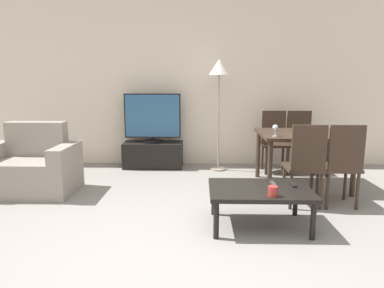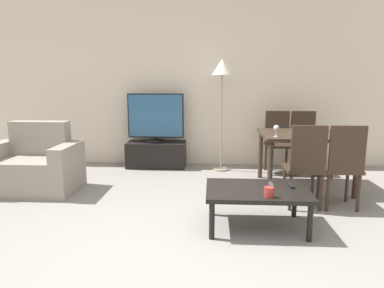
{
  "view_description": "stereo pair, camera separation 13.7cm",
  "coord_description": "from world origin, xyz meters",
  "px_view_note": "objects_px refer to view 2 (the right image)",
  "views": [
    {
      "loc": [
        0.13,
        -2.33,
        1.38
      ],
      "look_at": [
        0.03,
        1.69,
        0.65
      ],
      "focal_mm": 32.0,
      "sensor_mm": 36.0,
      "label": 1
    },
    {
      "loc": [
        0.26,
        -2.32,
        1.38
      ],
      "look_at": [
        0.03,
        1.69,
        0.65
      ],
      "focal_mm": 32.0,
      "sensor_mm": 36.0,
      "label": 2
    }
  ],
  "objects_px": {
    "tv_stand": "(156,154)",
    "remote_secondary": "(271,185)",
    "dining_table": "(305,140)",
    "dining_chair_far_left": "(278,139)",
    "wine_glass_left": "(276,129)",
    "remote_primary": "(291,186)",
    "coffee_table": "(257,193)",
    "dining_chair_far": "(304,139)",
    "cup_white_near": "(269,192)",
    "dining_chair_near_right": "(343,163)",
    "tv": "(156,118)",
    "floor_lamp": "(222,75)",
    "dining_chair_near": "(305,163)",
    "armchair": "(34,167)"
  },
  "relations": [
    {
      "from": "wine_glass_left",
      "to": "armchair",
      "type": "bearing_deg",
      "value": -179.45
    },
    {
      "from": "remote_secondary",
      "to": "wine_glass_left",
      "type": "bearing_deg",
      "value": 77.8
    },
    {
      "from": "dining_chair_near",
      "to": "tv",
      "type": "bearing_deg",
      "value": 137.35
    },
    {
      "from": "tv",
      "to": "remote_secondary",
      "type": "bearing_deg",
      "value": -55.99
    },
    {
      "from": "coffee_table",
      "to": "remote_primary",
      "type": "height_order",
      "value": "remote_primary"
    },
    {
      "from": "coffee_table",
      "to": "wine_glass_left",
      "type": "distance_m",
      "value": 1.18
    },
    {
      "from": "remote_secondary",
      "to": "wine_glass_left",
      "type": "distance_m",
      "value": 1.03
    },
    {
      "from": "tv",
      "to": "floor_lamp",
      "type": "relative_size",
      "value": 0.52
    },
    {
      "from": "tv_stand",
      "to": "remote_secondary",
      "type": "xyz_separation_m",
      "value": [
        1.49,
        -2.21,
        0.19
      ]
    },
    {
      "from": "dining_chair_far",
      "to": "cup_white_near",
      "type": "xyz_separation_m",
      "value": [
        -0.91,
        -2.36,
        -0.09
      ]
    },
    {
      "from": "tv_stand",
      "to": "dining_chair_far_left",
      "type": "distance_m",
      "value": 1.96
    },
    {
      "from": "tv_stand",
      "to": "wine_glass_left",
      "type": "bearing_deg",
      "value": -37.55
    },
    {
      "from": "dining_chair_near_right",
      "to": "remote_secondary",
      "type": "distance_m",
      "value": 0.95
    },
    {
      "from": "tv_stand",
      "to": "dining_chair_far_left",
      "type": "relative_size",
      "value": 1.01
    },
    {
      "from": "coffee_table",
      "to": "dining_chair_near",
      "type": "distance_m",
      "value": 0.81
    },
    {
      "from": "dining_chair_near_right",
      "to": "dining_chair_far",
      "type": "bearing_deg",
      "value": 90.0
    },
    {
      "from": "tv_stand",
      "to": "dining_table",
      "type": "bearing_deg",
      "value": -24.81
    },
    {
      "from": "tv",
      "to": "remote_secondary",
      "type": "relative_size",
      "value": 6.02
    },
    {
      "from": "tv",
      "to": "floor_lamp",
      "type": "bearing_deg",
      "value": -8.11
    },
    {
      "from": "armchair",
      "to": "dining_chair_far_left",
      "type": "distance_m",
      "value": 3.49
    },
    {
      "from": "floor_lamp",
      "to": "wine_glass_left",
      "type": "height_order",
      "value": "floor_lamp"
    },
    {
      "from": "dining_chair_far",
      "to": "dining_chair_near",
      "type": "bearing_deg",
      "value": -104.02
    },
    {
      "from": "wine_glass_left",
      "to": "dining_table",
      "type": "bearing_deg",
      "value": 35.83
    },
    {
      "from": "wine_glass_left",
      "to": "dining_chair_near_right",
      "type": "bearing_deg",
      "value": -37.03
    },
    {
      "from": "armchair",
      "to": "cup_white_near",
      "type": "height_order",
      "value": "armchair"
    },
    {
      "from": "coffee_table",
      "to": "wine_glass_left",
      "type": "xyz_separation_m",
      "value": [
        0.34,
        1.01,
        0.48
      ]
    },
    {
      "from": "dining_chair_far_left",
      "to": "dining_chair_near",
      "type": "bearing_deg",
      "value": -90.0
    },
    {
      "from": "dining_table",
      "to": "dining_chair_far",
      "type": "distance_m",
      "value": 0.83
    },
    {
      "from": "armchair",
      "to": "remote_primary",
      "type": "bearing_deg",
      "value": -16.48
    },
    {
      "from": "tv",
      "to": "dining_chair_near",
      "type": "xyz_separation_m",
      "value": [
        1.92,
        -1.77,
        -0.29
      ]
    },
    {
      "from": "remote_primary",
      "to": "coffee_table",
      "type": "bearing_deg",
      "value": -165.87
    },
    {
      "from": "dining_chair_far_left",
      "to": "floor_lamp",
      "type": "relative_size",
      "value": 0.55
    },
    {
      "from": "armchair",
      "to": "dining_table",
      "type": "relative_size",
      "value": 0.98
    },
    {
      "from": "dining_chair_far",
      "to": "dining_chair_near_right",
      "type": "distance_m",
      "value": 1.59
    },
    {
      "from": "tv_stand",
      "to": "dining_chair_near",
      "type": "distance_m",
      "value": 2.64
    },
    {
      "from": "armchair",
      "to": "dining_chair_far",
      "type": "relative_size",
      "value": 1.19
    },
    {
      "from": "tv",
      "to": "dining_chair_far",
      "type": "bearing_deg",
      "value": -4.55
    },
    {
      "from": "remote_primary",
      "to": "remote_secondary",
      "type": "relative_size",
      "value": 1.0
    },
    {
      "from": "cup_white_near",
      "to": "dining_chair_near_right",
      "type": "bearing_deg",
      "value": 40.53
    },
    {
      "from": "floor_lamp",
      "to": "cup_white_near",
      "type": "bearing_deg",
      "value": -81.45
    },
    {
      "from": "tv_stand",
      "to": "remote_secondary",
      "type": "bearing_deg",
      "value": -56.02
    },
    {
      "from": "dining_chair_near_right",
      "to": "remote_secondary",
      "type": "xyz_separation_m",
      "value": [
        -0.83,
        -0.43,
        -0.12
      ]
    },
    {
      "from": "floor_lamp",
      "to": "armchair",
      "type": "bearing_deg",
      "value": -154.15
    },
    {
      "from": "floor_lamp",
      "to": "dining_chair_near",
      "type": "bearing_deg",
      "value": -61.74
    },
    {
      "from": "dining_table",
      "to": "dining_chair_near",
      "type": "relative_size",
      "value": 1.21
    },
    {
      "from": "dining_chair_near_right",
      "to": "wine_glass_left",
      "type": "bearing_deg",
      "value": 142.97
    },
    {
      "from": "dining_table",
      "to": "dining_chair_far_left",
      "type": "bearing_deg",
      "value": 104.02
    },
    {
      "from": "wine_glass_left",
      "to": "tv_stand",
      "type": "bearing_deg",
      "value": 142.45
    },
    {
      "from": "dining_chair_far",
      "to": "remote_secondary",
      "type": "xyz_separation_m",
      "value": [
        -0.83,
        -2.02,
        -0.12
      ]
    },
    {
      "from": "tv",
      "to": "coffee_table",
      "type": "distance_m",
      "value": 2.71
    }
  ]
}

